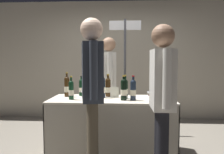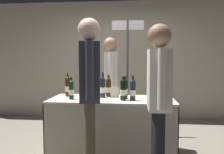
{
  "view_description": "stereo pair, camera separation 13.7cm",
  "coord_description": "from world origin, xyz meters",
  "px_view_note": "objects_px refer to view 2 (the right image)",
  "views": [
    {
      "loc": [
        0.2,
        -3.26,
        1.34
      ],
      "look_at": [
        0.0,
        0.0,
        1.09
      ],
      "focal_mm": 37.98,
      "sensor_mm": 36.0,
      "label": 1
    },
    {
      "loc": [
        0.33,
        -3.25,
        1.34
      ],
      "look_at": [
        0.0,
        0.0,
        1.09
      ],
      "focal_mm": 37.98,
      "sensor_mm": 36.0,
      "label": 2
    }
  ],
  "objects_px": {
    "wine_glass_near_vendor": "(149,94)",
    "vendor_presenter": "(110,78)",
    "wine_glass_mid": "(95,90)",
    "wine_glass_near_taster": "(83,93)",
    "featured_wine_bottle": "(71,89)",
    "flower_vase": "(165,91)",
    "booth_signpost": "(127,62)",
    "tasting_table": "(112,116)",
    "display_bottle_0": "(103,87)",
    "taster_foreground_right": "(89,82)"
  },
  "relations": [
    {
      "from": "wine_glass_mid",
      "to": "wine_glass_near_vendor",
      "type": "bearing_deg",
      "value": -14.59
    },
    {
      "from": "featured_wine_bottle",
      "to": "display_bottle_0",
      "type": "distance_m",
      "value": 0.45
    },
    {
      "from": "tasting_table",
      "to": "vendor_presenter",
      "type": "bearing_deg",
      "value": 97.95
    },
    {
      "from": "flower_vase",
      "to": "vendor_presenter",
      "type": "bearing_deg",
      "value": 137.47
    },
    {
      "from": "wine_glass_near_vendor",
      "to": "vendor_presenter",
      "type": "bearing_deg",
      "value": 123.71
    },
    {
      "from": "tasting_table",
      "to": "booth_signpost",
      "type": "distance_m",
      "value": 1.36
    },
    {
      "from": "wine_glass_near_taster",
      "to": "booth_signpost",
      "type": "relative_size",
      "value": 0.07
    },
    {
      "from": "featured_wine_bottle",
      "to": "flower_vase",
      "type": "height_order",
      "value": "flower_vase"
    },
    {
      "from": "display_bottle_0",
      "to": "vendor_presenter",
      "type": "relative_size",
      "value": 0.21
    },
    {
      "from": "flower_vase",
      "to": "featured_wine_bottle",
      "type": "bearing_deg",
      "value": -176.93
    },
    {
      "from": "flower_vase",
      "to": "vendor_presenter",
      "type": "relative_size",
      "value": 0.23
    },
    {
      "from": "display_bottle_0",
      "to": "wine_glass_mid",
      "type": "bearing_deg",
      "value": -142.45
    },
    {
      "from": "wine_glass_mid",
      "to": "vendor_presenter",
      "type": "xyz_separation_m",
      "value": [
        0.14,
        0.71,
        0.12
      ]
    },
    {
      "from": "wine_glass_mid",
      "to": "wine_glass_near_taster",
      "type": "distance_m",
      "value": 0.26
    },
    {
      "from": "tasting_table",
      "to": "display_bottle_0",
      "type": "height_order",
      "value": "display_bottle_0"
    },
    {
      "from": "wine_glass_near_vendor",
      "to": "vendor_presenter",
      "type": "distance_m",
      "value": 1.09
    },
    {
      "from": "wine_glass_near_taster",
      "to": "flower_vase",
      "type": "xyz_separation_m",
      "value": [
        1.07,
        0.2,
        0.02
      ]
    },
    {
      "from": "wine_glass_near_taster",
      "to": "taster_foreground_right",
      "type": "xyz_separation_m",
      "value": [
        0.18,
        -0.46,
        0.2
      ]
    },
    {
      "from": "vendor_presenter",
      "to": "display_bottle_0",
      "type": "bearing_deg",
      "value": -12.08
    },
    {
      "from": "display_bottle_0",
      "to": "featured_wine_bottle",
      "type": "bearing_deg",
      "value": -155.89
    },
    {
      "from": "display_bottle_0",
      "to": "vendor_presenter",
      "type": "bearing_deg",
      "value": 86.31
    },
    {
      "from": "featured_wine_bottle",
      "to": "vendor_presenter",
      "type": "height_order",
      "value": "vendor_presenter"
    },
    {
      "from": "wine_glass_mid",
      "to": "vendor_presenter",
      "type": "height_order",
      "value": "vendor_presenter"
    },
    {
      "from": "wine_glass_mid",
      "to": "flower_vase",
      "type": "distance_m",
      "value": 0.95
    },
    {
      "from": "tasting_table",
      "to": "wine_glass_mid",
      "type": "bearing_deg",
      "value": -178.15
    },
    {
      "from": "featured_wine_bottle",
      "to": "wine_glass_mid",
      "type": "xyz_separation_m",
      "value": [
        0.31,
        0.11,
        -0.02
      ]
    },
    {
      "from": "display_bottle_0",
      "to": "booth_signpost",
      "type": "height_order",
      "value": "booth_signpost"
    },
    {
      "from": "wine_glass_near_vendor",
      "to": "flower_vase",
      "type": "distance_m",
      "value": 0.26
    },
    {
      "from": "vendor_presenter",
      "to": "wine_glass_near_vendor",
      "type": "bearing_deg",
      "value": 25.31
    },
    {
      "from": "wine_glass_mid",
      "to": "wine_glass_near_taster",
      "type": "height_order",
      "value": "wine_glass_mid"
    },
    {
      "from": "display_bottle_0",
      "to": "wine_glass_near_vendor",
      "type": "bearing_deg",
      "value": -22.7
    },
    {
      "from": "featured_wine_bottle",
      "to": "wine_glass_near_taster",
      "type": "bearing_deg",
      "value": -34.05
    },
    {
      "from": "display_bottle_0",
      "to": "flower_vase",
      "type": "distance_m",
      "value": 0.86
    },
    {
      "from": "tasting_table",
      "to": "wine_glass_mid",
      "type": "distance_m",
      "value": 0.43
    },
    {
      "from": "featured_wine_bottle",
      "to": "vendor_presenter",
      "type": "relative_size",
      "value": 0.19
    },
    {
      "from": "tasting_table",
      "to": "vendor_presenter",
      "type": "relative_size",
      "value": 1.01
    },
    {
      "from": "featured_wine_bottle",
      "to": "booth_signpost",
      "type": "height_order",
      "value": "booth_signpost"
    },
    {
      "from": "vendor_presenter",
      "to": "booth_signpost",
      "type": "bearing_deg",
      "value": 139.29
    },
    {
      "from": "taster_foreground_right",
      "to": "wine_glass_mid",
      "type": "bearing_deg",
      "value": -6.86
    },
    {
      "from": "wine_glass_near_vendor",
      "to": "wine_glass_near_taster",
      "type": "relative_size",
      "value": 0.92
    },
    {
      "from": "flower_vase",
      "to": "booth_signpost",
      "type": "relative_size",
      "value": 0.19
    },
    {
      "from": "tasting_table",
      "to": "featured_wine_bottle",
      "type": "distance_m",
      "value": 0.68
    },
    {
      "from": "tasting_table",
      "to": "taster_foreground_right",
      "type": "bearing_deg",
      "value": -104.1
    },
    {
      "from": "tasting_table",
      "to": "booth_signpost",
      "type": "xyz_separation_m",
      "value": [
        0.17,
        1.12,
        0.74
      ]
    },
    {
      "from": "display_bottle_0",
      "to": "wine_glass_mid",
      "type": "relative_size",
      "value": 2.4
    },
    {
      "from": "wine_glass_near_vendor",
      "to": "wine_glass_mid",
      "type": "height_order",
      "value": "wine_glass_mid"
    },
    {
      "from": "booth_signpost",
      "to": "wine_glass_near_taster",
      "type": "bearing_deg",
      "value": -111.1
    },
    {
      "from": "tasting_table",
      "to": "wine_glass_near_vendor",
      "type": "bearing_deg",
      "value": -21.71
    },
    {
      "from": "tasting_table",
      "to": "featured_wine_bottle",
      "type": "xyz_separation_m",
      "value": [
        -0.55,
        -0.11,
        0.38
      ]
    },
    {
      "from": "wine_glass_near_vendor",
      "to": "taster_foreground_right",
      "type": "height_order",
      "value": "taster_foreground_right"
    }
  ]
}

